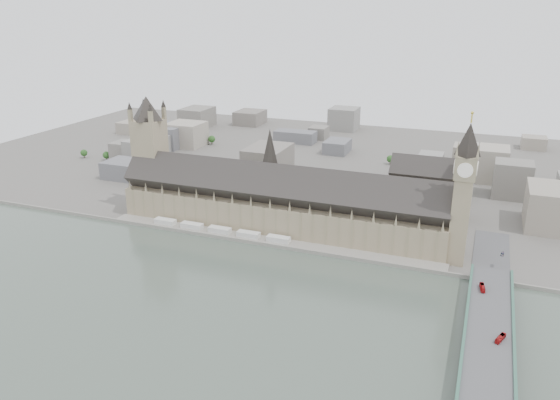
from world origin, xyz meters
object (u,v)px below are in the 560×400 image
(elizabeth_tower, at_px, (464,184))
(red_bus_north, at_px, (482,287))
(palace_of_westminster, at_px, (279,203))
(victoria_tower, at_px, (150,148))
(westminster_abbey, at_px, (433,188))
(red_bus_south, at_px, (500,338))
(westminster_bridge, at_px, (488,335))
(car_approach, at_px, (502,254))

(elizabeth_tower, relative_size, red_bus_north, 10.51)
(palace_of_westminster, bearing_deg, victoria_tower, 177.04)
(elizabeth_tower, xyz_separation_m, westminster_abbey, (-27.08, 87.00, -33.01))
(elizabeth_tower, relative_size, victoria_tower, 1.07)
(elizabeth_tower, distance_m, red_bus_south, 120.37)
(westminster_bridge, xyz_separation_m, car_approach, (6.23, 97.17, 5.90))
(elizabeth_tower, bearing_deg, red_bus_north, -70.77)
(palace_of_westminster, bearing_deg, red_bus_north, -22.82)
(car_approach, bearing_deg, westminster_bridge, -88.80)
(victoria_tower, distance_m, westminster_abbey, 244.79)
(elizabeth_tower, bearing_deg, palace_of_westminster, 175.15)
(westminster_bridge, relative_size, red_bus_north, 31.78)
(victoria_tower, bearing_deg, red_bus_north, -14.54)
(red_bus_south, xyz_separation_m, car_approach, (0.82, 108.73, -0.58))
(elizabeth_tower, xyz_separation_m, car_approach, (30.23, 1.67, -47.06))
(palace_of_westminster, relative_size, westminster_abbey, 3.90)
(palace_of_westminster, relative_size, red_bus_south, 27.34)
(westminster_bridge, xyz_separation_m, red_bus_south, (5.41, -11.56, 6.47))
(elizabeth_tower, distance_m, victoria_tower, 260.64)
(palace_of_westminster, height_order, westminster_bridge, palace_of_westminster)
(elizabeth_tower, xyz_separation_m, victoria_tower, (-260.00, 18.00, -2.88))
(palace_of_westminster, bearing_deg, elizabeth_tower, -4.85)
(victoria_tower, height_order, westminster_abbey, victoria_tower)
(westminster_bridge, height_order, red_bus_south, red_bus_south)
(victoria_tower, bearing_deg, palace_of_westminster, -2.96)
(westminster_abbey, height_order, red_bus_north, westminster_abbey)
(westminster_bridge, xyz_separation_m, westminster_abbey, (-51.08, 182.50, 19.96))
(victoria_tower, bearing_deg, red_bus_south, -23.37)
(westminster_abbey, distance_m, red_bus_north, 149.27)
(victoria_tower, relative_size, car_approach, 18.78)
(palace_of_westminster, relative_size, red_bus_north, 25.91)
(westminster_bridge, bearing_deg, elizabeth_tower, 104.11)
(palace_of_westminster, height_order, car_approach, palace_of_westminster)
(elizabeth_tower, xyz_separation_m, red_bus_north, (18.97, -54.36, -46.41))
(victoria_tower, bearing_deg, car_approach, -3.22)
(red_bus_south, bearing_deg, red_bus_north, 122.31)
(palace_of_westminster, xyz_separation_m, car_approach, (168.23, -10.03, -11.68))
(palace_of_westminster, distance_m, victoria_tower, 126.41)
(palace_of_westminster, xyz_separation_m, westminster_abbey, (110.92, 75.30, 2.38))
(victoria_tower, height_order, red_bus_north, victoria_tower)
(car_approach, bearing_deg, westminster_abbey, 128.75)
(red_bus_north, bearing_deg, victoria_tower, 157.81)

